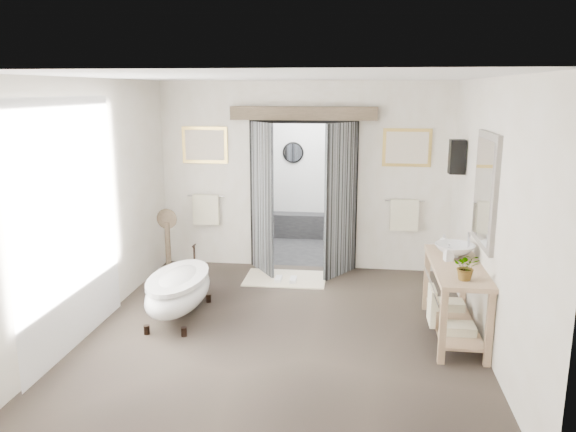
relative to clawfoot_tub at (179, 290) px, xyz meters
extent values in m
plane|color=#463C32|center=(1.31, -0.25, -0.36)|extent=(5.00, 5.00, 0.00)
cube|color=white|center=(1.31, -2.75, 1.09)|extent=(4.50, 0.02, 2.90)
cube|color=white|center=(-0.94, -0.25, 1.09)|extent=(0.02, 5.00, 2.90)
cube|color=white|center=(3.56, -0.25, 1.09)|extent=(0.02, 5.00, 2.90)
cube|color=white|center=(-0.21, 2.25, 1.09)|extent=(1.45, 0.02, 2.90)
cube|color=white|center=(2.84, 2.25, 1.09)|extent=(1.45, 0.02, 2.90)
cube|color=white|center=(1.31, 2.25, 2.24)|extent=(1.60, 0.02, 0.60)
cube|color=white|center=(1.31, -0.25, 2.54)|extent=(4.50, 5.00, 0.02)
cube|color=silver|center=(-0.89, -0.85, 0.99)|extent=(0.02, 2.20, 2.70)
cube|color=gray|center=(3.54, -0.08, 1.34)|extent=(0.05, 0.95, 1.25)
cube|color=silver|center=(3.51, -0.08, 1.34)|extent=(0.01, 0.80, 1.10)
cube|color=black|center=(3.44, 1.30, 1.54)|extent=(0.20, 0.20, 0.45)
sphere|color=#FFCC8C|center=(3.44, 1.30, 1.54)|extent=(0.10, 0.10, 0.10)
cube|color=black|center=(1.31, 3.25, -0.36)|extent=(2.20, 2.00, 0.01)
cube|color=white|center=(1.31, 3.25, 2.14)|extent=(2.20, 2.00, 0.02)
cube|color=white|center=(1.31, 4.25, 0.89)|extent=(2.20, 0.02, 2.50)
cube|color=white|center=(0.21, 3.25, 0.89)|extent=(0.02, 2.00, 2.50)
cube|color=white|center=(2.41, 3.25, 0.89)|extent=(0.02, 2.00, 2.50)
cube|color=black|center=(1.31, 4.07, -0.14)|extent=(2.00, 0.35, 0.45)
cylinder|color=silver|center=(0.91, 4.22, 1.24)|extent=(0.40, 0.03, 0.40)
cylinder|color=silver|center=(1.71, 4.22, 1.24)|extent=(0.40, 0.03, 0.40)
cube|color=black|center=(0.51, 2.25, 0.79)|extent=(0.07, 0.10, 2.30)
cube|color=black|center=(2.11, 2.25, 0.79)|extent=(0.07, 0.10, 2.30)
cube|color=black|center=(1.31, 2.25, 1.94)|extent=(1.67, 0.10, 0.07)
cube|color=black|center=(0.71, 1.90, 0.79)|extent=(0.47, 0.69, 2.30)
cube|color=black|center=(1.91, 1.90, 0.79)|extent=(0.47, 0.69, 2.30)
cube|color=brown|center=(1.31, 2.15, 2.06)|extent=(2.20, 0.20, 0.20)
cube|color=gold|center=(-0.24, 2.23, 1.56)|extent=(0.72, 0.03, 0.57)
cube|color=beige|center=(-0.24, 2.22, 1.56)|extent=(0.62, 0.01, 0.47)
cube|color=gold|center=(2.86, 2.23, 1.56)|extent=(0.72, 0.03, 0.57)
cube|color=beige|center=(2.86, 2.22, 1.56)|extent=(0.62, 0.01, 0.47)
cylinder|color=silver|center=(-0.24, 2.19, 0.76)|extent=(0.60, 0.02, 0.02)
cube|color=beige|center=(-0.24, 2.17, 0.54)|extent=(0.42, 0.08, 0.48)
cylinder|color=silver|center=(2.86, 2.19, 0.76)|extent=(0.60, 0.02, 0.02)
cube|color=beige|center=(2.86, 2.17, 0.54)|extent=(0.42, 0.08, 0.48)
cylinder|color=black|center=(-0.22, -0.53, -0.31)|extent=(0.07, 0.07, 0.11)
cylinder|color=black|center=(0.22, -0.53, -0.31)|extent=(0.07, 0.07, 0.11)
cylinder|color=black|center=(-0.22, 0.53, -0.31)|extent=(0.07, 0.07, 0.11)
cylinder|color=black|center=(0.22, 0.53, -0.31)|extent=(0.07, 0.07, 0.11)
ellipsoid|color=white|center=(0.00, 0.00, -0.01)|extent=(0.68, 1.51, 0.48)
cylinder|color=black|center=(0.00, 0.69, 0.28)|extent=(0.03, 0.03, 0.20)
cube|color=tan|center=(3.06, -0.82, 0.06)|extent=(0.07, 0.07, 0.85)
cube|color=tan|center=(3.52, -0.82, 0.06)|extent=(0.07, 0.07, 0.85)
cube|color=tan|center=(3.06, 0.66, 0.06)|extent=(0.07, 0.07, 0.85)
cube|color=tan|center=(3.52, 0.66, 0.06)|extent=(0.07, 0.07, 0.85)
cube|color=tan|center=(3.29, -0.08, 0.46)|extent=(0.55, 1.60, 0.05)
cube|color=tan|center=(3.29, -0.08, -0.20)|extent=(0.45, 1.50, 0.03)
cylinder|color=silver|center=(3.02, -0.08, 0.24)|extent=(0.02, 1.40, 0.02)
cube|color=beige|center=(3.02, -0.23, 0.04)|extent=(0.06, 0.34, 0.42)
cube|color=beige|center=(3.29, -0.43, -0.14)|extent=(0.35, 0.25, 0.10)
cube|color=beige|center=(3.29, 0.27, -0.14)|extent=(0.35, 0.25, 0.10)
cube|color=brown|center=(-0.65, 1.50, -0.32)|extent=(0.20, 0.20, 0.07)
cylinder|color=brown|center=(-0.65, 1.50, 0.09)|extent=(0.08, 0.08, 0.77)
cylinder|color=silver|center=(-0.65, 1.52, 0.53)|extent=(0.27, 0.02, 0.27)
cylinder|color=brown|center=(-0.65, 1.50, 0.53)|extent=(0.31, 0.01, 0.31)
cube|color=beige|center=(1.12, 1.59, -0.35)|extent=(1.20, 0.81, 0.01)
cube|color=silver|center=(1.03, 1.47, -0.32)|extent=(0.10, 0.24, 0.05)
cube|color=silver|center=(1.25, 1.47, -0.32)|extent=(0.10, 0.24, 0.05)
imported|color=white|center=(3.30, 0.18, 0.57)|extent=(0.61, 0.61, 0.16)
imported|color=gray|center=(3.29, -0.63, 0.63)|extent=(0.27, 0.24, 0.29)
imported|color=gray|center=(3.21, 0.03, 0.59)|extent=(0.11, 0.12, 0.21)
imported|color=gray|center=(3.24, 0.64, 0.57)|extent=(0.15, 0.15, 0.16)
camera|label=1|loc=(2.17, -6.31, 2.41)|focal=35.00mm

